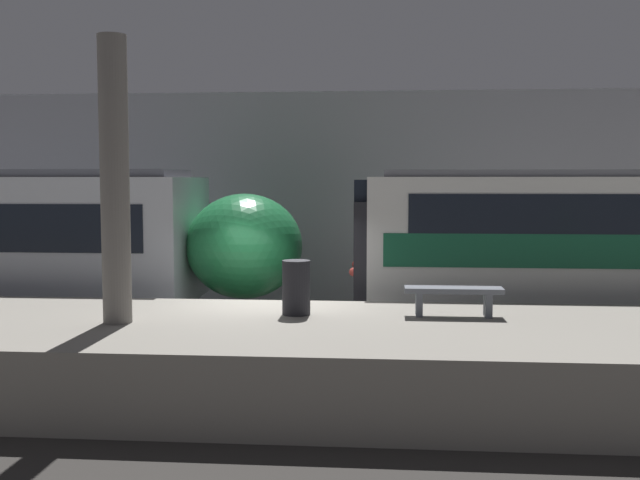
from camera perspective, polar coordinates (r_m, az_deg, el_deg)
The scene contains 6 objects.
ground_plane at distance 13.38m, azimuth -3.63°, elevation -9.13°, with size 120.00×120.00×0.00m, color #33302D.
platform at distance 11.24m, azimuth -5.25°, elevation -8.98°, with size 40.00×4.20×1.07m.
station_rear_barrier at distance 19.57m, azimuth -0.80°, elevation 3.28°, with size 50.00×0.15×5.45m.
support_pillar_near at distance 11.29m, azimuth -15.36°, elevation 4.38°, with size 0.42×0.42×4.17m.
platform_bench at distance 11.72m, azimuth 10.13°, elevation -4.12°, with size 1.50×0.40×0.45m.
trash_bin at distance 11.69m, azimuth -1.82°, elevation -3.64°, with size 0.44×0.44×0.85m.
Camera 1 is at (1.94, -12.86, 3.17)m, focal length 42.00 mm.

